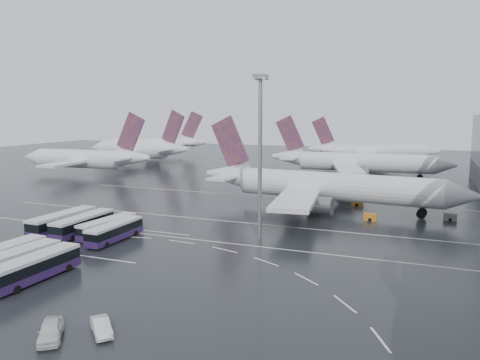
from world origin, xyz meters
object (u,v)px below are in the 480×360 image
at_px(bus_row_far_c, 35,267).
at_px(bus_row_near_c, 107,227).
at_px(gse_cart_belly_a, 370,217).
at_px(airliner_gate_b, 356,163).
at_px(bus_row_near_d, 115,231).
at_px(gse_cart_belly_e, 357,203).
at_px(bus_row_far_b, 14,262).
at_px(bus_row_near_b, 83,224).
at_px(jet_remote_mid, 139,150).
at_px(floodlight_mast, 260,137).
at_px(gse_cart_belly_d, 450,217).
at_px(airliner_gate_c, 372,152).
at_px(van_curve_c, 101,327).
at_px(airliner_main, 322,186).
at_px(van_curve_b, 51,330).
at_px(jet_remote_far, 156,145).
at_px(jet_remote_west, 87,159).

bearing_deg(bus_row_far_c, bus_row_near_c, 14.90).
bearing_deg(gse_cart_belly_a, airliner_gate_b, 100.61).
distance_m(bus_row_near_d, gse_cart_belly_e, 55.24).
relative_size(bus_row_near_d, bus_row_far_b, 0.92).
height_order(bus_row_near_b, bus_row_near_d, bus_row_near_b).
relative_size(jet_remote_mid, bus_row_near_b, 3.74).
bearing_deg(floodlight_mast, gse_cart_belly_d, 40.49).
height_order(airliner_gate_c, floodlight_mast, floodlight_mast).
relative_size(gse_cart_belly_d, gse_cart_belly_e, 0.98).
relative_size(bus_row_near_c, van_curve_c, 2.78).
distance_m(airliner_main, gse_cart_belly_d, 25.87).
bearing_deg(floodlight_mast, gse_cart_belly_e, 71.28).
xyz_separation_m(bus_row_far_b, bus_row_far_c, (3.90, -0.38, -0.02)).
bearing_deg(bus_row_far_c, airliner_gate_b, -11.33).
bearing_deg(bus_row_far_c, bus_row_far_b, 85.94).
bearing_deg(van_curve_c, van_curve_b, 167.89).
xyz_separation_m(bus_row_near_d, bus_row_far_b, (-2.03, -18.44, 0.13)).
distance_m(bus_row_near_b, bus_row_far_b, 20.69).
bearing_deg(bus_row_far_b, jet_remote_far, 28.47).
xyz_separation_m(bus_row_near_c, gse_cart_belly_d, (55.07, 34.06, -0.97)).
height_order(van_curve_b, gse_cart_belly_a, van_curve_b).
bearing_deg(airliner_main, van_curve_b, -94.70).
bearing_deg(floodlight_mast, bus_row_near_c, -161.80).
height_order(bus_row_near_c, gse_cart_belly_a, bus_row_near_c).
bearing_deg(airliner_main, bus_row_far_c, -108.74).
xyz_separation_m(airliner_gate_c, gse_cart_belly_e, (6.34, -89.47, -4.10)).
distance_m(bus_row_near_b, bus_row_far_c, 22.42).
distance_m(bus_row_near_d, gse_cart_belly_a, 48.23).
xyz_separation_m(bus_row_near_c, van_curve_c, (21.80, -29.61, -0.90)).
distance_m(airliner_gate_c, bus_row_near_c, 134.97).
height_order(airliner_main, floodlight_mast, floodlight_mast).
bearing_deg(bus_row_far_c, gse_cart_belly_e, -24.82).
distance_m(jet_remote_west, jet_remote_far, 66.09).
xyz_separation_m(bus_row_near_d, gse_cart_belly_d, (51.99, 36.13, -0.99)).
height_order(airliner_main, van_curve_c, airliner_main).
height_order(bus_row_near_d, floodlight_mast, floodlight_mast).
height_order(van_curve_c, floodlight_mast, floodlight_mast).
bearing_deg(van_curve_c, jet_remote_far, 72.39).
bearing_deg(bus_row_near_b, airliner_gate_b, -21.03).
distance_m(airliner_gate_b, floodlight_mast, 79.73).
distance_m(van_curve_b, gse_cart_belly_e, 76.54).
relative_size(jet_remote_far, gse_cart_belly_d, 19.36).
relative_size(jet_remote_far, van_curve_c, 10.54).
distance_m(bus_row_far_b, gse_cart_belly_e, 71.83).
bearing_deg(airliner_gate_c, bus_row_far_c, -119.74).
xyz_separation_m(jet_remote_west, bus_row_far_b, (55.20, -81.28, -3.63)).
relative_size(bus_row_near_b, van_curve_c, 3.03).
bearing_deg(airliner_gate_c, gse_cart_belly_e, -106.41).
bearing_deg(airliner_gate_c, jet_remote_mid, -178.40).
height_order(bus_row_far_b, van_curve_b, bus_row_far_b).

